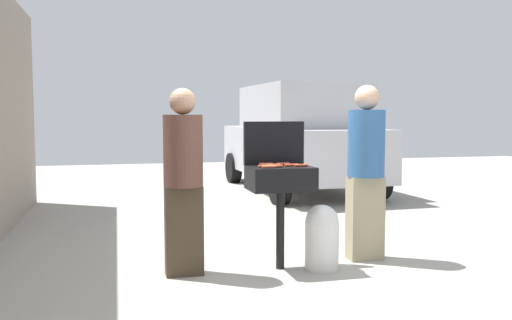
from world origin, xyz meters
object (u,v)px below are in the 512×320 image
hot_dog_5 (276,166)px  hot_dog_7 (291,165)px  hot_dog_6 (266,164)px  propane_tank (322,236)px  person_right (366,166)px  hot_dog_0 (269,167)px  hot_dog_4 (283,164)px  hot_dog_2 (273,165)px  person_left (183,175)px  hot_dog_3 (265,166)px  hot_dog_1 (301,165)px  bbq_grill (280,182)px  parked_minivan (299,138)px

hot_dog_5 → hot_dog_7: same height
hot_dog_5 → hot_dog_6: 0.23m
hot_dog_6 → propane_tank: bearing=-28.2°
person_right → hot_dog_0: bearing=22.3°
hot_dog_0 → propane_tank: 0.85m
hot_dog_5 → hot_dog_0: bearing=-156.9°
hot_dog_4 → hot_dog_7: bearing=-74.5°
hot_dog_2 → hot_dog_6: bearing=112.1°
hot_dog_0 → person_left: size_ratio=0.08×
hot_dog_3 → hot_dog_6: 0.19m
hot_dog_2 → hot_dog_1: bearing=-18.0°
bbq_grill → parked_minivan: bearing=69.3°
hot_dog_1 → hot_dog_5: same height
hot_dog_6 → person_right: person_right is taller
hot_dog_2 → bbq_grill: bearing=-22.7°
bbq_grill → hot_dog_0: hot_dog_0 is taller
hot_dog_7 → bbq_grill: bearing=175.5°
hot_dog_2 → person_left: bearing=179.7°
hot_dog_6 → hot_dog_3: bearing=-108.3°
hot_dog_7 → parked_minivan: (1.83, 5.12, 0.04)m
hot_dog_2 → person_right: (0.99, 0.09, -0.04)m
person_right → parked_minivan: bearing=-91.8°
hot_dog_4 → person_left: 0.98m
bbq_grill → hot_dog_2: size_ratio=7.51×
hot_dog_3 → hot_dog_7: (0.27, 0.04, 0.00)m
propane_tank → parked_minivan: (1.56, 5.23, 0.70)m
bbq_grill → person_right: (0.93, 0.12, 0.12)m
hot_dog_4 → hot_dog_6: 0.17m
person_left → hot_dog_0: bearing=-28.4°
hot_dog_4 → hot_dog_6: (-0.17, 0.00, 0.00)m
hot_dog_6 → person_right: (1.04, -0.01, -0.04)m
hot_dog_2 → hot_dog_7: size_ratio=1.00×
hot_dog_5 → hot_dog_4: bearing=58.5°
hot_dog_7 → propane_tank: (0.27, -0.12, -0.67)m
parked_minivan → hot_dog_3: bearing=65.7°
hot_dog_0 → hot_dog_1: 0.34m
propane_tank → parked_minivan: 5.51m
hot_dog_3 → person_left: 0.75m
propane_tank → person_left: person_left is taller
bbq_grill → hot_dog_6: size_ratio=7.51×
hot_dog_1 → hot_dog_7: same height
hot_dog_0 → bbq_grill: bearing=40.2°
hot_dog_4 → parked_minivan: parked_minivan is taller
hot_dog_4 → person_right: 0.87m
hot_dog_5 → person_right: size_ratio=0.07×
hot_dog_3 → hot_dog_5: (0.09, -0.05, 0.00)m
person_right → hot_dog_3: bearing=18.1°
person_left → bbq_grill: bearing=-18.8°
hot_dog_0 → hot_dog_5: same height
hot_dog_4 → person_right: person_right is taller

